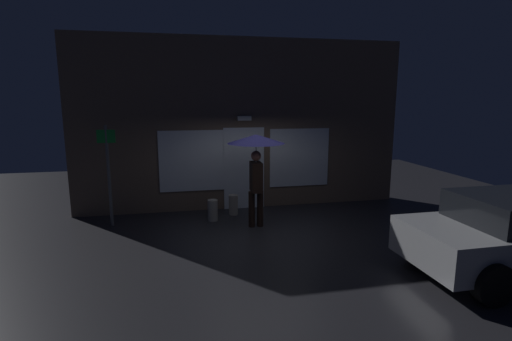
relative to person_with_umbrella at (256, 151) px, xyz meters
name	(u,v)px	position (x,y,z in m)	size (l,w,h in m)	color
ground_plane	(262,235)	(0.00, -0.59, -1.77)	(18.00, 18.00, 0.00)	#26262B
building_facade	(243,126)	(0.00, 1.75, 0.46)	(8.84, 0.48, 4.52)	brown
person_with_umbrella	(256,151)	(0.00, 0.00, 0.00)	(1.30, 1.30, 2.16)	black
street_sign_post	(108,170)	(-3.31, 0.76, -0.43)	(0.40, 0.07, 2.36)	#595B60
sidewalk_bollard	(213,210)	(-0.95, 0.65, -1.51)	(0.25, 0.25, 0.52)	#9E998E
sidewalk_bollard_2	(233,205)	(-0.38, 1.03, -1.51)	(0.23, 0.23, 0.52)	#B2A899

